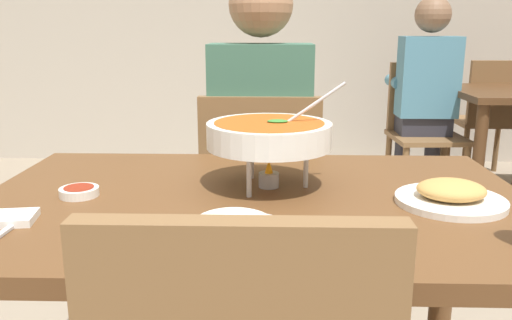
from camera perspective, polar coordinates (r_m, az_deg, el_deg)
name	(u,v)px	position (r m, az deg, el deg)	size (l,w,h in m)	color
dining_table_main	(254,241)	(1.27, -0.21, -8.76)	(1.27, 0.84, 0.74)	brown
chair_diner_main	(260,198)	(1.97, 0.48, -4.08)	(0.44, 0.44, 0.90)	brown
diner_main	(261,134)	(1.94, 0.52, 2.85)	(0.40, 0.45, 1.31)	#2D2D38
curry_bowl	(269,135)	(1.27, 1.43, 2.66)	(0.33, 0.30, 0.26)	silver
rice_plate	(234,230)	(0.98, -2.44, -7.53)	(0.24, 0.24, 0.06)	white
appetizer_plate	(451,195)	(1.25, 20.23, -3.59)	(0.24, 0.24, 0.06)	white
sauce_dish	(79,191)	(1.30, -18.51, -3.22)	(0.09, 0.09, 0.02)	white
napkin_folded	(4,219)	(1.18, -25.49, -5.71)	(0.12, 0.08, 0.02)	white
spoon_utensil	(7,230)	(1.13, -25.24, -6.82)	(0.01, 0.17, 0.01)	silver
chair_bg_left	(423,124)	(3.65, 17.56, 3.76)	(0.46, 0.46, 0.90)	brown
chair_bg_corner	(490,114)	(4.24, 23.92, 4.58)	(0.44, 0.44, 0.90)	brown
patron_bg_left	(425,88)	(3.58, 17.78, 7.38)	(0.40, 0.45, 1.31)	#2D2D38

